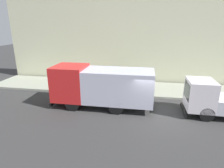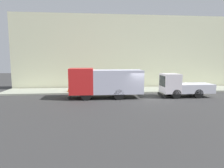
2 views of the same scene
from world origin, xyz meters
name	(u,v)px [view 2 (image 2 of 2)]	position (x,y,z in m)	size (l,w,h in m)	color
ground	(143,99)	(0.00, 0.00, 0.00)	(80.00, 80.00, 0.00)	#323131
sidewalk	(132,90)	(5.03, 0.00, 0.08)	(4.06, 30.00, 0.17)	gray
building_facade	(129,52)	(7.56, 0.00, 4.77)	(0.50, 30.00, 9.54)	beige
large_utility_truck	(105,82)	(0.78, 3.58, 1.62)	(2.36, 7.13, 2.93)	red
small_flatbed_truck	(182,86)	(0.61, -4.18, 1.10)	(2.06, 5.22, 2.36)	silver
pedestrian_walking	(100,84)	(3.77, 4.02, 1.07)	(0.55, 0.55, 1.72)	#4B3F54
pedestrian_standing	(111,81)	(6.20, 2.56, 1.07)	(0.51, 0.51, 1.70)	black
traffic_cone_orange	(70,88)	(3.91, 7.42, 0.54)	(0.51, 0.51, 0.73)	orange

